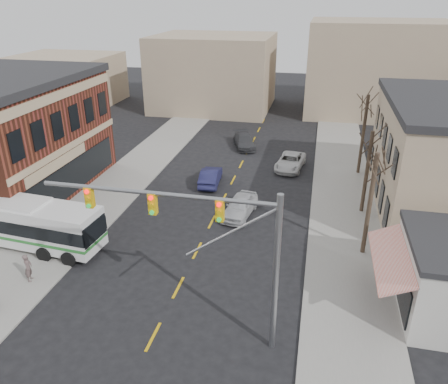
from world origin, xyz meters
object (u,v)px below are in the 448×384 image
Objects in this scene: car_a at (240,206)px; car_c at (290,162)px; transit_bus at (15,220)px; pedestrian_near at (28,268)px; car_d at (244,141)px; pedestrian_far at (26,234)px; traffic_signal_mast at (211,234)px; car_b at (210,176)px.

car_a is 0.90× the size of car_c.
car_c is (16.59, 17.59, -1.06)m from transit_bus.
pedestrian_near is at bearing -125.73° from car_a.
pedestrian_far is at bearing -133.74° from car_d.
transit_bus is 7.14× the size of pedestrian_near.
pedestrian_far is (-13.89, 5.48, -4.81)m from traffic_signal_mast.
transit_bus is 7.19× the size of pedestrian_far.
car_d is (11.24, 22.79, -1.07)m from transit_bus.
car_b is at bearing 1.74° from pedestrian_far.
traffic_signal_mast reaches higher than car_d.
car_c is 25.04m from pedestrian_near.
traffic_signal_mast is 15.68m from pedestrian_far.
traffic_signal_mast is (14.67, -5.68, 4.03)m from transit_bus.
pedestrian_far is at bearing 48.54° from car_b.
car_b is at bearing 104.25° from traffic_signal_mast.
car_d is at bearing -101.38° from car_b.
transit_bus is 15.46m from car_a.
car_d is 27.59m from pedestrian_near.
traffic_signal_mast is at bearing -21.15° from transit_bus.
car_a is 14.98m from pedestrian_near.
pedestrian_far reaches higher than car_d.
transit_bus is 24.20m from car_c.
transit_bus is at bearing -144.19° from car_a.
transit_bus is at bearing -135.52° from car_d.
traffic_signal_mast is 2.16× the size of car_c.
pedestrian_near reaches higher than car_d.
car_c is 1.06× the size of car_d.
car_c is 2.91× the size of pedestrian_near.
car_d is at bearing 96.86° from traffic_signal_mast.
transit_bus reaches higher than car_a.
pedestrian_far reaches higher than car_c.
pedestrian_near is (-6.79, -16.01, 0.25)m from car_b.
pedestrian_far is (-15.81, -17.78, 0.28)m from car_c.
traffic_signal_mast is at bearing -77.46° from car_a.
pedestrian_near reaches higher than pedestrian_far.
car_a is 14.84m from pedestrian_far.
car_b is 10.46m from car_d.
car_c is 7.46m from car_d.
car_a is at bearing 119.51° from car_b.
pedestrian_far is at bearing 18.34° from pedestrian_near.
transit_bus reaches higher than pedestrian_far.
car_a is 2.63× the size of pedestrian_near.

